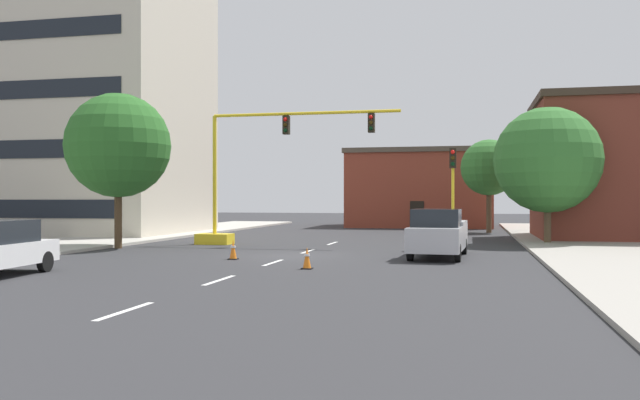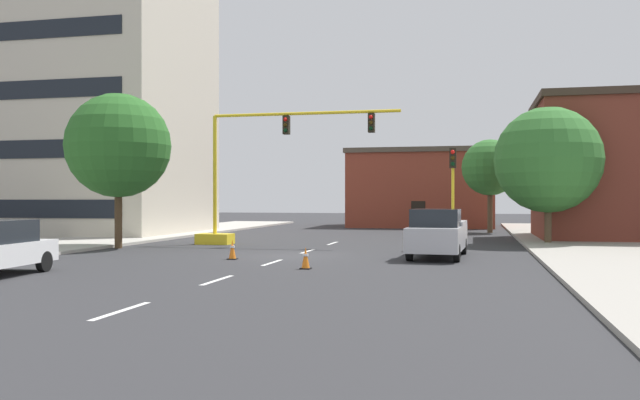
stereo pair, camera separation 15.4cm
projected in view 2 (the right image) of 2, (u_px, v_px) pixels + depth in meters
The scene contains 18 objects.
ground_plane at pixel (293, 256), 27.91m from camera, with size 160.00×160.00×0.00m, color #2D2D30.
sidewalk_left at pixel (116, 239), 38.58m from camera, with size 6.00×56.00×0.14m, color #B2ADA3.
sidewalk_right at pixel (587, 246), 32.84m from camera, with size 6.00×56.00×0.14m, color #9E998E.
lane_stripe_seg_0 at pixel (121, 311), 14.27m from camera, with size 0.16×2.40×0.01m, color silver.
lane_stripe_seg_1 at pixel (217, 280), 19.63m from camera, with size 0.16×2.40×0.01m, color silver.
lane_stripe_seg_2 at pixel (272, 263), 24.99m from camera, with size 0.16×2.40×0.01m, color silver.
lane_stripe_seg_3 at pixel (308, 251), 30.35m from camera, with size 0.16×2.40×0.01m, color silver.
lane_stripe_seg_4 at pixel (333, 243), 35.71m from camera, with size 0.16×2.40×0.01m, color silver.
building_tall_left at pixel (92, 75), 45.71m from camera, with size 14.12×12.38×21.75m.
building_brick_center at pixel (422, 188), 57.17m from camera, with size 12.12×9.26×6.51m.
traffic_signal_gantry at pixel (241, 200), 34.78m from camera, with size 10.69×1.20×6.83m.
traffic_light_pole_right at pixel (453, 175), 31.62m from camera, with size 0.32×0.47×4.80m.
tree_left_near at pixel (118, 146), 32.14m from camera, with size 5.03×5.03×7.48m.
tree_right_far at pixel (490, 168), 46.63m from camera, with size 3.93×3.93×6.54m.
tree_right_mid at pixel (548, 160), 34.44m from camera, with size 5.48×5.48×7.15m.
pickup_truck_silver at pixel (438, 234), 27.13m from camera, with size 2.29×5.50×1.99m.
traffic_cone_roadside_a at pixel (232, 250), 26.30m from camera, with size 0.36×0.36×0.79m.
traffic_cone_roadside_b at pixel (306, 258), 22.73m from camera, with size 0.36×0.36×0.75m.
Camera 2 is at (7.35, -26.95, 2.42)m, focal length 37.46 mm.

